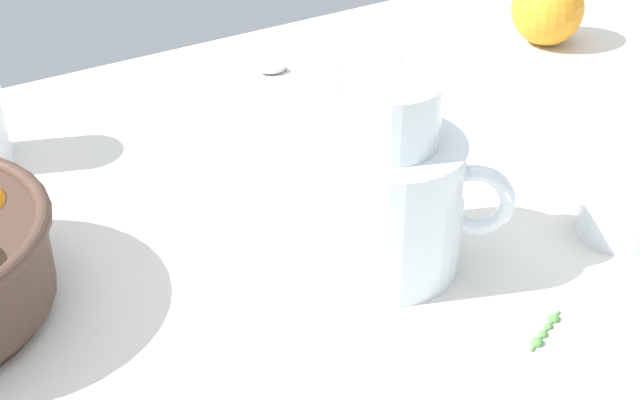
{
  "coord_description": "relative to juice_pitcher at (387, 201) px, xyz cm",
  "views": [
    {
      "loc": [
        -33.53,
        -54.63,
        44.48
      ],
      "look_at": [
        -2.98,
        -3.86,
        6.52
      ],
      "focal_mm": 53.68,
      "sensor_mm": 36.0,
      "label": 1
    }
  ],
  "objects": [
    {
      "name": "juice_glass",
      "position": [
        18.58,
        -6.61,
        -1.63
      ],
      "size": [
        6.74,
        6.74,
        9.35
      ],
      "color": "white",
      "rests_on": "ground_plane"
    },
    {
      "name": "ground_plane",
      "position": [
        -1.99,
        5.36,
        -7.13
      ],
      "size": [
        139.28,
        81.78,
        3.0
      ],
      "primitive_type": "cube",
      "color": "silver"
    },
    {
      "name": "herb_sprig_0",
      "position": [
        5.03,
        -12.91,
        -5.36
      ],
      "size": [
        4.8,
        2.51,
        0.97
      ],
      "color": "#518743",
      "rests_on": "ground_plane"
    },
    {
      "name": "spoon",
      "position": [
        12.75,
        33.99,
        -5.21
      ],
      "size": [
        15.95,
        6.03,
        1.0
      ],
      "color": "silver",
      "rests_on": "ground_plane"
    },
    {
      "name": "juice_pitcher",
      "position": [
        0.0,
        0.0,
        0.0
      ],
      "size": [
        13.49,
        12.59,
        16.22
      ],
      "color": "white",
      "rests_on": "ground_plane"
    },
    {
      "name": "loose_orange_1",
      "position": [
        39.98,
        25.91,
        -1.51
      ],
      "size": [
        8.25,
        8.25,
        8.25
      ],
      "primitive_type": "sphere",
      "color": "orange",
      "rests_on": "ground_plane"
    }
  ]
}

